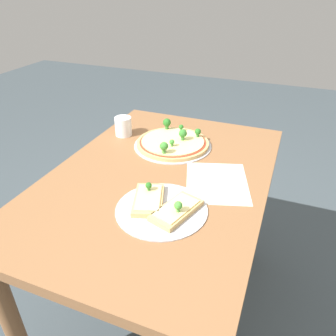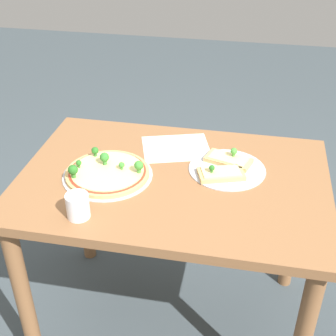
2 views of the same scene
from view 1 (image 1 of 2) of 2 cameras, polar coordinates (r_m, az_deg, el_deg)
name	(u,v)px [view 1 (image 1 of 2)]	position (r m, az deg, el deg)	size (l,w,h in m)	color
ground_plane	(161,309)	(1.69, -1.16, -23.35)	(8.00, 8.00, 0.00)	#3D474C
dining_table	(160,201)	(1.23, -1.47, -5.70)	(1.10, 0.75, 0.75)	brown
pizza_tray_whole	(173,143)	(1.36, 0.86, 4.46)	(0.32, 0.32, 0.07)	#B7B7BC
pizza_tray_slice	(162,206)	(1.00, -1.05, -6.66)	(0.28, 0.28, 0.06)	#B7B7BC
drinking_cup	(123,126)	(1.46, -7.79, 7.21)	(0.07, 0.07, 0.08)	white
paper_menu	(217,182)	(1.14, 8.51, -2.47)	(0.26, 0.21, 0.00)	silver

